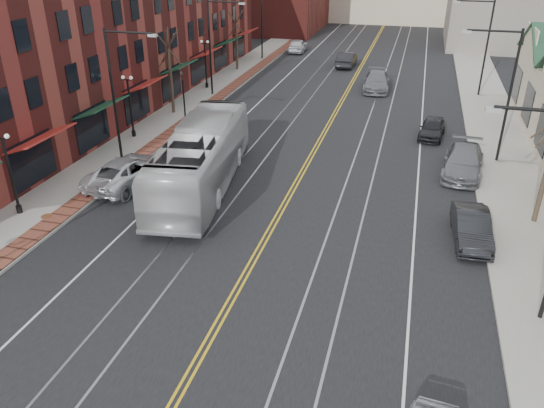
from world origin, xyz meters
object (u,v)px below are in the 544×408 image
Objects in this scene: transit_bus at (201,158)px; parked_car_b at (471,227)px; parked_suv at (128,171)px; parked_car_c at (463,162)px; parked_car_d at (432,128)px.

parked_car_b is at bearing 163.26° from transit_bus.
parked_suv is 19.74m from parked_car_c.
parked_suv is 21.14m from parked_car_d.
transit_bus reaches higher than parked_car_c.
parked_car_d is (12.50, 12.12, -1.13)m from transit_bus.
parked_suv is at bearing -136.36° from parked_car_d.
transit_bus is 2.98× the size of parked_car_b.
parked_car_d is at bearing 93.74° from parked_car_b.
parked_car_c is (18.60, 6.62, -0.02)m from parked_suv.
parked_suv is 18.66m from parked_car_b.
transit_bus is 15.50m from parked_car_c.
transit_bus reaches higher than parked_car_b.
transit_bus is at bearing 167.72° from parked_car_b.
parked_car_c is at bearing 86.59° from parked_car_b.
parked_car_d is at bearing 112.16° from parked_car_c.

